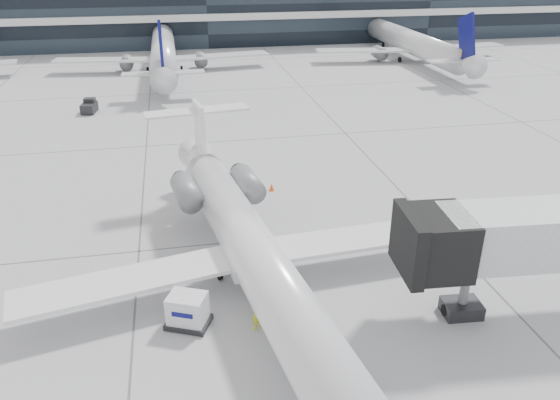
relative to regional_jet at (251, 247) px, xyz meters
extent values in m
plane|color=#98989A|center=(3.48, 5.09, -2.51)|extent=(220.00, 220.00, 0.00)
cube|color=black|center=(3.48, 87.09, 2.49)|extent=(170.00, 22.00, 10.00)
cylinder|color=white|center=(0.13, -0.91, -0.08)|extent=(6.51, 25.54, 2.86)
cone|color=white|center=(-1.95, 13.32, 0.24)|extent=(3.18, 3.74, 2.71)
cube|color=white|center=(-6.82, -0.87, -0.82)|extent=(11.96, 5.18, 0.23)
cube|color=white|center=(6.79, 1.13, -0.82)|extent=(11.82, 3.63, 0.23)
cylinder|color=slate|center=(-3.22, 7.36, 0.35)|extent=(2.09, 3.79, 1.59)
cylinder|color=slate|center=(0.97, 7.98, 0.35)|extent=(2.09, 3.79, 1.59)
cube|color=white|center=(-1.86, 12.70, 2.46)|extent=(0.69, 2.77, 4.76)
cube|color=white|center=(-1.92, 13.12, 4.15)|extent=(7.78, 2.78, 0.17)
cylinder|color=black|center=(-1.74, 0.95, -2.17)|extent=(0.35, 0.71, 0.68)
cylinder|color=black|center=(1.40, 1.41, -2.17)|extent=(0.35, 0.71, 0.68)
cube|color=black|center=(8.66, -4.73, 2.02)|extent=(3.06, 3.66, 3.02)
cylinder|color=slate|center=(10.49, -4.87, -1.00)|extent=(0.48, 0.48, 3.02)
cube|color=black|center=(10.49, -4.87, -2.13)|extent=(2.05, 1.66, 0.76)
imported|color=#D0DC17|center=(-0.27, -3.91, -1.51)|extent=(0.87, 0.81, 2.00)
cube|color=black|center=(-3.72, -2.97, -2.34)|extent=(2.62, 2.33, 0.26)
cube|color=silver|center=(-3.72, -2.97, -1.46)|extent=(2.28, 2.05, 1.50)
cone|color=#FF540D|center=(3.50, 12.66, -2.21)|extent=(0.39, 0.39, 0.60)
cube|color=#FF540D|center=(3.50, 12.66, -2.50)|extent=(0.52, 0.52, 0.03)
cube|color=black|center=(-13.15, 37.94, -1.90)|extent=(1.79, 2.62, 0.99)
cube|color=black|center=(-13.07, 38.48, -1.24)|extent=(1.35, 1.17, 0.55)
cylinder|color=black|center=(-13.61, 38.90, -2.27)|extent=(0.27, 0.51, 0.49)
cylinder|color=black|center=(-12.42, 38.72, -2.27)|extent=(0.27, 0.51, 0.49)
cylinder|color=black|center=(-13.89, 37.16, -2.27)|extent=(0.27, 0.51, 0.49)
cylinder|color=black|center=(-12.69, 36.97, -2.27)|extent=(0.27, 0.51, 0.49)
camera|label=1|loc=(-3.49, -26.09, 15.46)|focal=35.00mm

